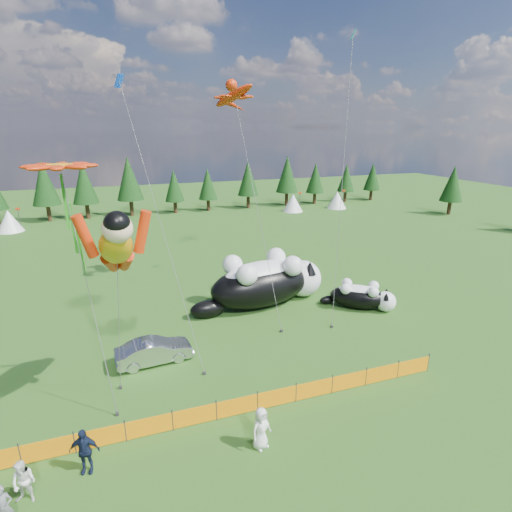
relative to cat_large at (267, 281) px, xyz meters
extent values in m
plane|color=#15370A|center=(-5.68, -8.30, -1.87)|extent=(160.00, 160.00, 0.00)
cylinder|color=#262626|center=(-14.68, -11.30, -1.32)|extent=(0.06, 0.06, 1.10)
cylinder|color=#262626|center=(-12.68, -11.30, -1.32)|extent=(0.06, 0.06, 1.10)
cylinder|color=#262626|center=(-10.68, -11.30, -1.32)|extent=(0.06, 0.06, 1.10)
cylinder|color=#262626|center=(-8.68, -11.30, -1.32)|extent=(0.06, 0.06, 1.10)
cylinder|color=#262626|center=(-6.68, -11.30, -1.32)|extent=(0.06, 0.06, 1.10)
cylinder|color=#262626|center=(-4.68, -11.30, -1.32)|extent=(0.06, 0.06, 1.10)
cylinder|color=#262626|center=(-2.68, -11.30, -1.32)|extent=(0.06, 0.06, 1.10)
cylinder|color=#262626|center=(-0.68, -11.30, -1.32)|extent=(0.06, 0.06, 1.10)
cylinder|color=#262626|center=(1.32, -11.30, -1.32)|extent=(0.06, 0.06, 1.10)
cylinder|color=#262626|center=(3.32, -11.30, -1.32)|extent=(0.06, 0.06, 1.10)
cylinder|color=#262626|center=(5.32, -11.30, -1.32)|extent=(0.06, 0.06, 1.10)
cube|color=orange|center=(-13.68, -11.30, -1.37)|extent=(2.00, 0.04, 0.90)
cube|color=orange|center=(-11.68, -11.30, -1.37)|extent=(2.00, 0.04, 0.90)
cube|color=orange|center=(-9.68, -11.30, -1.37)|extent=(2.00, 0.04, 0.90)
cube|color=orange|center=(-7.68, -11.30, -1.37)|extent=(2.00, 0.04, 0.90)
cube|color=orange|center=(-5.68, -11.30, -1.37)|extent=(2.00, 0.04, 0.90)
cube|color=orange|center=(-3.68, -11.30, -1.37)|extent=(2.00, 0.04, 0.90)
cube|color=orange|center=(-1.68, -11.30, -1.37)|extent=(2.00, 0.04, 0.90)
cube|color=orange|center=(0.32, -11.30, -1.37)|extent=(2.00, 0.04, 0.90)
cube|color=orange|center=(2.32, -11.30, -1.37)|extent=(2.00, 0.04, 0.90)
cube|color=orange|center=(4.32, -11.30, -1.37)|extent=(2.00, 0.04, 0.90)
ellipsoid|color=black|center=(-0.47, -0.08, -0.24)|extent=(8.68, 5.13, 3.26)
ellipsoid|color=white|center=(-0.47, -0.08, 0.58)|extent=(6.54, 3.72, 1.99)
sphere|color=white|center=(3.29, 0.56, -0.42)|extent=(2.90, 2.90, 2.90)
sphere|color=#E85A6F|center=(4.50, 0.77, -0.42)|extent=(0.41, 0.41, 0.41)
ellipsoid|color=black|center=(-4.75, -0.81, -1.23)|extent=(2.72, 1.68, 1.27)
cone|color=black|center=(3.43, -0.29, 0.74)|extent=(1.02, 1.02, 1.02)
cone|color=black|center=(3.14, 1.42, 0.74)|extent=(1.02, 1.02, 1.02)
sphere|color=white|center=(1.30, 1.42, 1.30)|extent=(1.52, 1.52, 1.52)
sphere|color=white|center=(1.70, -0.90, 1.30)|extent=(1.52, 1.52, 1.52)
sphere|color=white|center=(-2.45, 0.78, 1.30)|extent=(1.52, 1.52, 1.52)
sphere|color=white|center=(-2.05, -1.55, 1.30)|extent=(1.52, 1.52, 1.52)
ellipsoid|color=black|center=(6.23, -2.90, -1.03)|extent=(4.55, 4.05, 1.68)
ellipsoid|color=white|center=(6.23, -2.90, -0.61)|extent=(3.39, 3.00, 1.03)
sphere|color=white|center=(7.81, -4.05, -1.12)|extent=(1.49, 1.49, 1.49)
sphere|color=#E85A6F|center=(8.33, -4.42, -1.12)|extent=(0.21, 0.21, 0.21)
ellipsoid|color=black|center=(4.41, -1.59, -1.54)|extent=(1.44, 1.30, 0.65)
cone|color=black|center=(7.55, -4.42, -0.52)|extent=(0.52, 0.52, 0.52)
cone|color=black|center=(8.08, -3.69, -0.52)|extent=(0.52, 0.52, 0.52)
sphere|color=white|center=(7.41, -3.01, -0.24)|extent=(0.78, 0.78, 0.78)
sphere|color=white|center=(6.70, -4.00, -0.24)|extent=(0.78, 0.78, 0.78)
sphere|color=white|center=(5.83, -1.86, -0.24)|extent=(0.78, 0.78, 0.78)
sphere|color=white|center=(5.11, -2.84, -0.24)|extent=(0.78, 0.78, 0.78)
imported|color=silver|center=(-8.91, -5.43, -1.16)|extent=(4.42, 1.89, 1.42)
imported|color=slate|center=(-14.63, -14.00, -1.04)|extent=(0.61, 0.40, 1.67)
imported|color=white|center=(-14.17, -13.17, -1.00)|extent=(0.97, 0.76, 1.74)
imported|color=#121B33|center=(-12.20, -12.43, -0.89)|extent=(1.25, 0.82, 1.96)
imported|color=white|center=(-5.29, -13.49, -0.91)|extent=(1.09, 0.92, 1.91)
cylinder|color=#595959|center=(-10.56, -8.00, 2.20)|extent=(0.03, 0.03, 7.96)
cube|color=#262626|center=(-10.85, -7.39, -1.79)|extent=(0.15, 0.15, 0.16)
cylinder|color=#595959|center=(-0.80, 0.20, 5.81)|extent=(0.03, 0.03, 17.80)
cube|color=#262626|center=(-0.64, -4.55, -1.79)|extent=(0.15, 0.15, 0.16)
cylinder|color=#595959|center=(-11.63, -8.19, 3.87)|extent=(0.03, 0.03, 11.53)
cube|color=#262626|center=(-11.04, -9.45, -1.79)|extent=(0.15, 0.15, 0.16)
cube|color=#27911A|center=(-12.22, -6.92, 6.65)|extent=(0.22, 0.22, 4.95)
cylinder|color=#595959|center=(-7.88, -4.56, 5.88)|extent=(0.03, 0.03, 16.59)
cube|color=#262626|center=(-6.47, -7.58, -1.79)|extent=(0.15, 0.15, 0.16)
cylinder|color=#595959|center=(4.97, -1.67, 7.84)|extent=(0.03, 0.03, 20.77)
cube|color=#262626|center=(2.81, -5.10, -1.79)|extent=(0.15, 0.15, 0.16)
camera|label=1|loc=(-9.93, -26.31, 11.07)|focal=28.00mm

